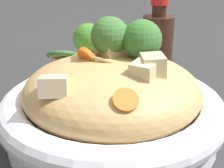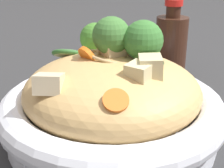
# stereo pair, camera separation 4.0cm
# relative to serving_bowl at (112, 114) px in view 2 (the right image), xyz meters

# --- Properties ---
(ground_plane) EXTENTS (3.00, 3.00, 0.00)m
(ground_plane) POSITION_rel_serving_bowl_xyz_m (0.00, 0.00, -0.03)
(ground_plane) COLOR #2C2D2E
(serving_bowl) EXTENTS (0.28, 0.28, 0.06)m
(serving_bowl) POSITION_rel_serving_bowl_xyz_m (0.00, 0.00, 0.00)
(serving_bowl) COLOR white
(serving_bowl) RESTS_ON ground_plane
(noodle_heap) EXTENTS (0.22, 0.22, 0.09)m
(noodle_heap) POSITION_rel_serving_bowl_xyz_m (-0.00, 0.00, 0.03)
(noodle_heap) COLOR tan
(noodle_heap) RESTS_ON serving_bowl
(broccoli_florets) EXTENTS (0.12, 0.15, 0.07)m
(broccoli_florets) POSITION_rel_serving_bowl_xyz_m (0.01, 0.03, 0.09)
(broccoli_florets) COLOR #92B66A
(broccoli_florets) RESTS_ON serving_bowl
(carrot_coins) EXTENTS (0.10, 0.20, 0.04)m
(carrot_coins) POSITION_rel_serving_bowl_xyz_m (0.01, 0.02, 0.06)
(carrot_coins) COLOR orange
(carrot_coins) RESTS_ON serving_bowl
(zucchini_slices) EXTENTS (0.15, 0.11, 0.04)m
(zucchini_slices) POSITION_rel_serving_bowl_xyz_m (-0.01, 0.03, 0.07)
(zucchini_slices) COLOR beige
(zucchini_slices) RESTS_ON serving_bowl
(chicken_chunks) EXTENTS (0.14, 0.10, 0.04)m
(chicken_chunks) POSITION_rel_serving_bowl_xyz_m (-0.00, -0.03, 0.07)
(chicken_chunks) COLOR beige
(chicken_chunks) RESTS_ON serving_bowl
(soy_sauce_bottle) EXTENTS (0.06, 0.06, 0.14)m
(soy_sauce_bottle) POSITION_rel_serving_bowl_xyz_m (0.12, 0.21, 0.03)
(soy_sauce_bottle) COLOR #381E14
(soy_sauce_bottle) RESTS_ON ground_plane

